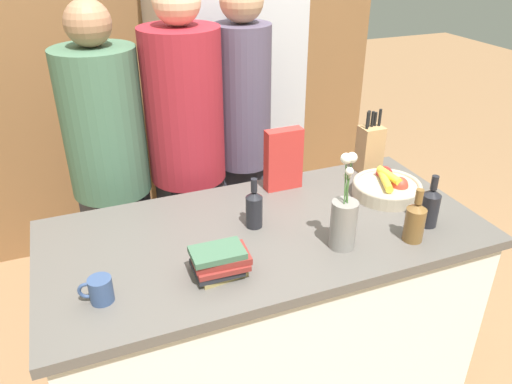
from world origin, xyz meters
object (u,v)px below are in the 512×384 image
(bottle_oil, at_px, (415,221))
(person_at_sink, at_px, (110,165))
(fruit_bowl, at_px, (387,187))
(person_in_red_tee, at_px, (243,133))
(knife_block, at_px, (370,148))
(flower_vase, at_px, (344,220))
(coffee_mug, at_px, (100,290))
(person_in_blue, at_px, (187,149))
(bottle_wine, at_px, (430,206))
(book_stack, at_px, (219,261))
(refrigerator, at_px, (225,107))
(bottle_vinegar, at_px, (254,208))
(cereal_box, at_px, (283,159))

(bottle_oil, bearing_deg, person_at_sink, 134.28)
(fruit_bowl, bearing_deg, person_in_red_tee, 122.03)
(knife_block, height_order, flower_vase, flower_vase)
(fruit_bowl, bearing_deg, coffee_mug, -168.23)
(person_in_blue, bearing_deg, bottle_wine, -61.97)
(book_stack, bearing_deg, knife_block, 29.01)
(fruit_bowl, height_order, person_in_blue, person_in_blue)
(refrigerator, xyz_separation_m, knife_block, (0.41, -1.01, 0.06))
(flower_vase, bearing_deg, person_in_blue, 111.86)
(coffee_mug, bearing_deg, person_in_blue, 59.46)
(fruit_bowl, distance_m, bottle_vinegar, 0.65)
(fruit_bowl, distance_m, knife_block, 0.27)
(fruit_bowl, height_order, bottle_vinegar, bottle_vinegar)
(bottle_oil, xyz_separation_m, bottle_vinegar, (-0.53, 0.32, -0.00))
(knife_block, distance_m, person_in_red_tee, 0.66)
(coffee_mug, bearing_deg, flower_vase, -0.93)
(knife_block, xyz_separation_m, person_in_red_tee, (-0.49, 0.44, -0.01))
(person_at_sink, bearing_deg, bottle_wine, -63.01)
(refrigerator, distance_m, knife_block, 1.09)
(bottle_oil, bearing_deg, flower_vase, 167.27)
(cereal_box, height_order, person_in_blue, person_in_blue)
(cereal_box, bearing_deg, person_at_sink, 147.80)
(bottle_vinegar, xyz_separation_m, bottle_wine, (0.66, -0.25, 0.00))
(refrigerator, relative_size, book_stack, 9.71)
(fruit_bowl, xyz_separation_m, person_in_blue, (-0.76, 0.62, 0.05))
(flower_vase, distance_m, person_in_red_tee, 0.97)
(book_stack, relative_size, bottle_vinegar, 0.96)
(fruit_bowl, bearing_deg, person_in_blue, 140.74)
(refrigerator, bearing_deg, coffee_mug, -121.48)
(flower_vase, relative_size, person_in_red_tee, 0.21)
(cereal_box, height_order, bottle_vinegar, cereal_box)
(person_in_red_tee, bearing_deg, coffee_mug, -115.47)
(bottle_oil, relative_size, bottle_wine, 0.99)
(cereal_box, xyz_separation_m, person_in_red_tee, (-0.03, 0.45, -0.04))
(fruit_bowl, relative_size, person_in_red_tee, 0.17)
(person_in_red_tee, bearing_deg, flower_vase, -71.85)
(bottle_vinegar, bearing_deg, person_in_blue, 99.25)
(bottle_oil, bearing_deg, cereal_box, 116.32)
(bottle_oil, xyz_separation_m, person_in_red_tee, (-0.31, 1.03, 0.02))
(person_at_sink, bearing_deg, bottle_vinegar, -78.90)
(book_stack, distance_m, person_at_sink, 1.00)
(knife_block, height_order, book_stack, knife_block)
(person_at_sink, bearing_deg, person_in_red_tee, -22.70)
(bottle_oil, distance_m, bottle_vinegar, 0.62)
(cereal_box, relative_size, person_in_blue, 0.16)
(refrigerator, distance_m, coffee_mug, 1.79)
(knife_block, xyz_separation_m, flower_vase, (-0.45, -0.53, -0.00))
(book_stack, height_order, person_in_blue, person_in_blue)
(refrigerator, distance_m, person_in_red_tee, 0.57)
(knife_block, bearing_deg, coffee_mug, -158.97)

